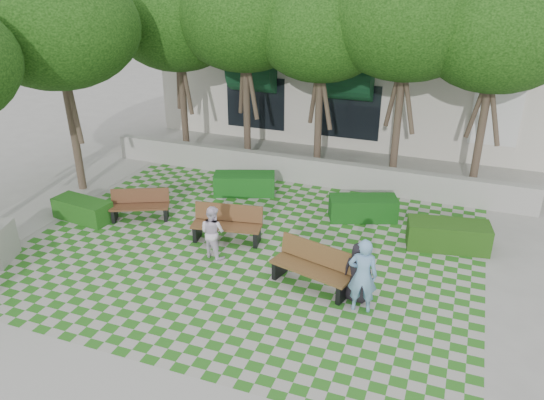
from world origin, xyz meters
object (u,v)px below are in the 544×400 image
at_px(bench_east, 313,267).
at_px(hedge_midright, 363,208).
at_px(hedge_midleft, 245,184).
at_px(person_dark, 358,272).
at_px(hedge_east, 448,235).
at_px(hedge_west, 83,210).
at_px(bench_west, 140,205).
at_px(person_white, 213,232).
at_px(bench_mid, 227,225).
at_px(person_blue, 363,276).

relative_size(bench_east, hedge_midright, 1.06).
xyz_separation_m(hedge_midright, hedge_midleft, (-4.08, 0.48, 0.00)).
xyz_separation_m(hedge_midright, person_dark, (0.73, -4.20, 0.38)).
bearing_deg(bench_east, hedge_east, 61.53).
xyz_separation_m(bench_east, hedge_midleft, (-3.69, 4.48, -0.16)).
relative_size(hedge_west, person_dark, 1.24).
xyz_separation_m(bench_east, bench_west, (-5.89, 1.66, -0.07)).
xyz_separation_m(hedge_midleft, person_dark, (4.81, -4.68, 0.38)).
bearing_deg(hedge_midleft, hedge_east, -12.22).
height_order(bench_west, hedge_midright, bench_west).
bearing_deg(person_white, hedge_midleft, -63.48).
xyz_separation_m(hedge_midleft, person_white, (0.85, -4.06, 0.37)).
xyz_separation_m(bench_mid, bench_west, (-3.03, 0.31, -0.05)).
bearing_deg(hedge_midright, hedge_west, -159.18).
distance_m(bench_mid, hedge_midright, 4.20).
bearing_deg(bench_west, bench_mid, -30.34).
bearing_deg(hedge_midleft, bench_mid, -75.17).
height_order(hedge_east, person_blue, person_blue).
distance_m(bench_east, hedge_west, 7.56).
height_order(bench_west, hedge_east, bench_west).
distance_m(bench_east, person_blue, 1.44).
relative_size(bench_east, bench_mid, 1.05).
xyz_separation_m(bench_mid, person_dark, (3.98, -1.55, 0.25)).
bearing_deg(bench_mid, person_dark, -31.20).
bearing_deg(hedge_midright, person_blue, -78.93).
relative_size(bench_mid, hedge_midleft, 1.00).
height_order(bench_mid, person_dark, person_dark).
distance_m(hedge_west, person_blue, 8.92).
xyz_separation_m(bench_mid, hedge_west, (-4.62, -0.34, -0.17)).
distance_m(hedge_midright, person_dark, 4.28).
relative_size(hedge_midleft, person_blue, 1.12).
bearing_deg(bench_east, bench_mid, 169.87).
relative_size(bench_east, hedge_west, 1.16).
bearing_deg(person_white, hedge_midright, -117.45).
height_order(hedge_midright, person_dark, person_dark).
xyz_separation_m(bench_west, person_blue, (7.17, -2.20, 0.46)).
xyz_separation_m(hedge_west, person_dark, (8.61, -1.20, 0.42)).
bearing_deg(hedge_midleft, hedge_west, -137.47).
xyz_separation_m(bench_west, hedge_midleft, (2.20, 2.83, -0.09)).
height_order(person_dark, person_white, person_dark).
relative_size(hedge_west, person_blue, 1.02).
height_order(bench_east, bench_mid, bench_east).
height_order(bench_west, hedge_west, bench_west).
bearing_deg(bench_east, hedge_midleft, 144.56).
bearing_deg(hedge_midright, hedge_east, -20.61).
bearing_deg(bench_west, hedge_west, 177.78).
xyz_separation_m(hedge_east, hedge_midleft, (-6.60, 1.43, -0.02)).
distance_m(bench_mid, hedge_east, 6.02).
height_order(bench_mid, person_white, person_white).
bearing_deg(bench_east, hedge_west, -172.54).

